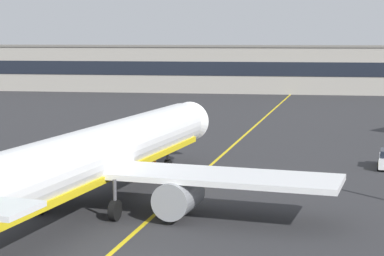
% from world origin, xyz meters
% --- Properties ---
extents(taxiway_centreline, '(13.51, 179.54, 0.01)m').
position_xyz_m(taxiway_centreline, '(0.00, 30.00, 0.00)').
color(taxiway_centreline, yellow).
rests_on(taxiway_centreline, ground).
extents(airliner_foreground, '(32.36, 41.39, 11.65)m').
position_xyz_m(airliner_foreground, '(-5.80, 11.14, 3.37)').
color(airliner_foreground, white).
rests_on(airliner_foreground, ground).
extents(safety_cone_by_nose_gear, '(0.44, 0.44, 0.55)m').
position_xyz_m(safety_cone_by_nose_gear, '(-5.19, 28.30, 0.26)').
color(safety_cone_by_nose_gear, orange).
rests_on(safety_cone_by_nose_gear, ground).
extents(terminal_building, '(126.66, 12.40, 9.73)m').
position_xyz_m(terminal_building, '(2.29, 112.33, 4.87)').
color(terminal_building, '#9E998E').
rests_on(terminal_building, ground).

